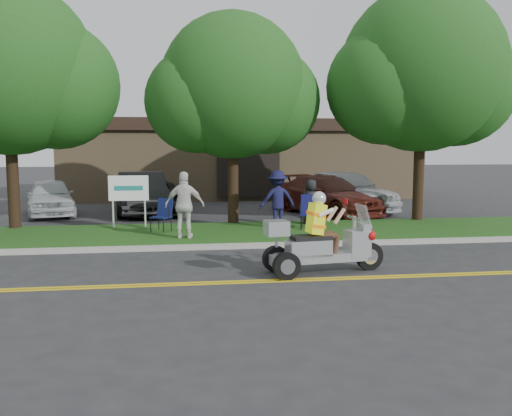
{
  "coord_description": "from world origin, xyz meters",
  "views": [
    {
      "loc": [
        -1.26,
        -10.96,
        2.71
      ],
      "look_at": [
        0.55,
        2.0,
        1.19
      ],
      "focal_mm": 38.0,
      "sensor_mm": 36.0,
      "label": 1
    }
  ],
  "objects": [
    {
      "name": "centerline_near",
      "position": [
        0.0,
        -0.58,
        0.01
      ],
      "size": [
        60.0,
        0.1,
        0.01
      ],
      "primitive_type": "cube",
      "color": "gold",
      "rests_on": "ground"
    },
    {
      "name": "parked_car_left",
      "position": [
        -2.78,
        10.81,
        0.82
      ],
      "size": [
        2.41,
        5.18,
        1.64
      ],
      "primitive_type": "imported",
      "rotation": [
        0.0,
        0.0,
        0.14
      ],
      "color": "#29292B",
      "rests_on": "ground"
    },
    {
      "name": "spectator_adult_right",
      "position": [
        -1.15,
        4.24,
        1.04
      ],
      "size": [
        1.16,
        0.65,
        1.87
      ],
      "primitive_type": "imported",
      "rotation": [
        0.0,
        0.0,
        2.96
      ],
      "color": "silver",
      "rests_on": "grass_verge"
    },
    {
      "name": "centerline_far",
      "position": [
        0.0,
        -0.42,
        0.01
      ],
      "size": [
        60.0,
        0.1,
        0.01
      ],
      "primitive_type": "cube",
      "color": "gold",
      "rests_on": "ground"
    },
    {
      "name": "commercial_building",
      "position": [
        2.0,
        18.98,
        2.01
      ],
      "size": [
        18.0,
        8.2,
        4.0
      ],
      "color": "#9E7F5B",
      "rests_on": "ground"
    },
    {
      "name": "spectator_chair_b",
      "position": [
        3.01,
        6.47,
        0.85
      ],
      "size": [
        0.78,
        0.56,
        1.48
      ],
      "primitive_type": "imported",
      "rotation": [
        0.0,
        0.0,
        3.27
      ],
      "color": "black",
      "rests_on": "grass_verge"
    },
    {
      "name": "tree_mid",
      "position": [
        0.55,
        7.23,
        4.43
      ],
      "size": [
        5.88,
        4.8,
        7.05
      ],
      "color": "#332114",
      "rests_on": "ground"
    },
    {
      "name": "curb",
      "position": [
        0.0,
        3.05,
        0.06
      ],
      "size": [
        60.0,
        0.25,
        0.12
      ],
      "primitive_type": "cube",
      "color": "#A8A89E",
      "rests_on": "ground"
    },
    {
      "name": "ground",
      "position": [
        0.0,
        0.0,
        0.0
      ],
      "size": [
        120.0,
        120.0,
        0.0
      ],
      "primitive_type": "plane",
      "color": "#28282B",
      "rests_on": "ground"
    },
    {
      "name": "parked_car_far_right",
      "position": [
        5.37,
        10.27,
        0.87
      ],
      "size": [
        3.7,
        5.53,
        1.75
      ],
      "primitive_type": "imported",
      "rotation": [
        0.0,
        0.0,
        0.35
      ],
      "color": "silver",
      "rests_on": "ground"
    },
    {
      "name": "tree_left",
      "position": [
        -6.44,
        7.03,
        4.85
      ],
      "size": [
        6.62,
        5.4,
        7.78
      ],
      "color": "#332114",
      "rests_on": "ground"
    },
    {
      "name": "business_sign",
      "position": [
        -2.9,
        6.6,
        1.26
      ],
      "size": [
        1.25,
        0.06,
        1.75
      ],
      "color": "silver",
      "rests_on": "ground"
    },
    {
      "name": "parked_car_mid",
      "position": [
        -2.5,
        10.77,
        0.72
      ],
      "size": [
        2.77,
        5.34,
        1.44
      ],
      "primitive_type": "imported",
      "rotation": [
        0.0,
        0.0,
        0.08
      ],
      "color": "black",
      "rests_on": "ground"
    },
    {
      "name": "lawn_chair_a",
      "position": [
        -1.8,
        5.62,
        0.67
      ],
      "size": [
        0.73,
        0.74,
        1.0
      ],
      "rotation": [
        0.0,
        0.0,
        -0.57
      ],
      "color": "black",
      "rests_on": "grass_verge"
    },
    {
      "name": "spectator_chair_a",
      "position": [
        1.77,
        5.82,
        1.01
      ],
      "size": [
        1.23,
        0.77,
        1.81
      ],
      "primitive_type": "imported",
      "rotation": [
        0.0,
        0.0,
        3.23
      ],
      "color": "#15153C",
      "rests_on": "grass_verge"
    },
    {
      "name": "grass_verge",
      "position": [
        0.0,
        5.2,
        0.06
      ],
      "size": [
        60.0,
        4.0,
        0.1
      ],
      "primitive_type": "cube",
      "color": "#1C4913",
      "rests_on": "ground"
    },
    {
      "name": "parked_car_far_left",
      "position": [
        -6.26,
        10.78,
        0.71
      ],
      "size": [
        2.69,
        4.47,
        1.42
      ],
      "primitive_type": "imported",
      "rotation": [
        0.0,
        0.0,
        0.26
      ],
      "color": "silver",
      "rests_on": "ground"
    },
    {
      "name": "parked_car_right",
      "position": [
        4.5,
        9.59,
        0.75
      ],
      "size": [
        4.04,
        5.58,
        1.5
      ],
      "primitive_type": "imported",
      "rotation": [
        0.0,
        0.0,
        0.42
      ],
      "color": "#511B13",
      "rests_on": "ground"
    },
    {
      "name": "tree_right",
      "position": [
        7.06,
        7.03,
        5.03
      ],
      "size": [
        6.86,
        5.6,
        8.07
      ],
      "color": "#332114",
      "rests_on": "ground"
    },
    {
      "name": "trike_scooter",
      "position": [
        1.65,
        0.03,
        0.61
      ],
      "size": [
        2.68,
        0.98,
        1.75
      ],
      "rotation": [
        0.0,
        0.0,
        0.13
      ],
      "color": "black",
      "rests_on": "ground"
    },
    {
      "name": "lawn_chair_b",
      "position": [
        2.73,
        5.47,
        0.7
      ],
      "size": [
        0.7,
        0.71,
        1.06
      ],
      "rotation": [
        0.0,
        0.0,
        -0.28
      ],
      "color": "black",
      "rests_on": "grass_verge"
    }
  ]
}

